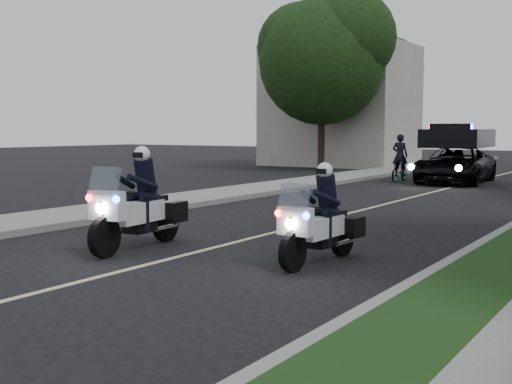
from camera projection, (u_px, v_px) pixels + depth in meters
ground at (215, 247)px, 11.77m from camera, size 120.00×120.00×0.00m
curb_left at (293, 189)px, 22.34m from camera, size 0.20×60.00×0.15m
sidewalk_left at (266, 188)px, 22.93m from camera, size 2.00×60.00×0.16m
building_far at (340, 106)px, 38.57m from camera, size 8.00×6.00×7.00m
lane_marking at (408, 198)px, 20.12m from camera, size 0.12×50.00×0.01m
police_moto_left at (139, 249)px, 11.66m from camera, size 1.00×2.24×1.84m
police_moto_right at (320, 263)px, 10.40m from camera, size 0.75×1.92×1.61m
police_suv at (455, 183)px, 26.03m from camera, size 2.69×5.32×2.52m
bicycle at (399, 181)px, 26.81m from camera, size 0.56×1.57×0.82m
cyclist at (399, 181)px, 26.81m from camera, size 0.66×0.46×1.74m
tree_left_near at (321, 170)px, 34.20m from camera, size 8.03×8.03×10.92m
tree_left_far at (369, 163)px, 41.29m from camera, size 6.12×6.12×9.29m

